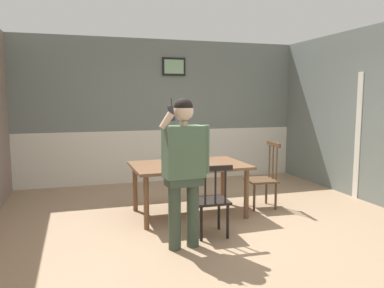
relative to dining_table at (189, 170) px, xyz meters
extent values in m
plane|color=#9E7F60|center=(0.15, -0.58, -0.66)|extent=(6.47, 6.47, 0.00)
cube|color=slate|center=(0.15, 2.36, 1.27)|extent=(5.75, 0.12, 1.78)
cube|color=silver|center=(0.15, 2.37, -0.14)|extent=(5.75, 0.14, 1.04)
cube|color=silver|center=(0.15, 2.34, 0.38)|extent=(5.75, 0.05, 0.06)
cube|color=black|center=(0.37, 2.29, 1.63)|extent=(0.47, 0.03, 0.35)
cube|color=#8EB891|center=(0.37, 2.27, 1.63)|extent=(0.39, 0.01, 0.27)
cube|color=silver|center=(2.98, 0.07, 0.39)|extent=(0.06, 0.12, 2.10)
cube|color=brown|center=(0.00, 0.00, 0.06)|extent=(1.63, 1.07, 0.04)
cylinder|color=brown|center=(-0.70, -0.43, -0.31)|extent=(0.07, 0.07, 0.70)
cylinder|color=brown|center=(0.71, -0.41, -0.31)|extent=(0.07, 0.07, 0.70)
cylinder|color=brown|center=(-0.71, 0.41, -0.31)|extent=(0.07, 0.07, 0.70)
cylinder|color=brown|center=(0.70, 0.43, -0.31)|extent=(0.07, 0.07, 0.70)
cube|color=black|center=(0.02, -0.87, -0.23)|extent=(0.43, 0.43, 0.03)
cube|color=black|center=(0.01, -1.06, 0.21)|extent=(0.41, 0.06, 0.06)
cylinder|color=black|center=(-0.12, -1.05, 0.01)|extent=(0.02, 0.02, 0.45)
cylinder|color=black|center=(0.01, -1.06, 0.01)|extent=(0.02, 0.02, 0.45)
cylinder|color=black|center=(0.13, -1.06, 0.01)|extent=(0.02, 0.02, 0.45)
cylinder|color=black|center=(-0.14, -0.70, -0.45)|extent=(0.04, 0.04, 0.42)
cylinder|color=black|center=(0.19, -0.71, -0.45)|extent=(0.04, 0.04, 0.42)
cylinder|color=black|center=(-0.16, -1.03, -0.45)|extent=(0.04, 0.04, 0.42)
cylinder|color=black|center=(0.17, -1.04, -0.45)|extent=(0.04, 0.04, 0.42)
cube|color=#513823|center=(1.16, 0.02, -0.23)|extent=(0.46, 0.46, 0.03)
cube|color=#513823|center=(1.35, 0.01, 0.32)|extent=(0.07, 0.43, 0.06)
cylinder|color=#513823|center=(1.34, -0.12, 0.07)|extent=(0.02, 0.02, 0.57)
cylinder|color=#513823|center=(1.35, 0.01, 0.07)|extent=(0.02, 0.02, 0.57)
cylinder|color=#513823|center=(1.36, 0.14, 0.07)|extent=(0.02, 0.02, 0.57)
cylinder|color=#513823|center=(0.97, -0.14, -0.45)|extent=(0.04, 0.04, 0.41)
cylinder|color=#513823|center=(1.00, 0.21, -0.45)|extent=(0.04, 0.04, 0.41)
cylinder|color=#513823|center=(1.32, -0.16, -0.45)|extent=(0.04, 0.04, 0.41)
cylinder|color=#513823|center=(1.34, 0.18, -0.45)|extent=(0.04, 0.04, 0.41)
cylinder|color=#3A493A|center=(-0.30, -1.15, -0.26)|extent=(0.14, 0.14, 0.81)
cylinder|color=#3A493A|center=(-0.52, -1.17, -0.26)|extent=(0.14, 0.14, 0.81)
cube|color=#3A493A|center=(-0.41, -1.16, 0.12)|extent=(0.41, 0.25, 0.12)
cube|color=#4C664C|center=(-0.41, -1.16, 0.44)|extent=(0.46, 0.28, 0.57)
cylinder|color=#4C664C|center=(-0.14, -1.13, 0.45)|extent=(0.09, 0.09, 0.54)
cylinder|color=beige|center=(-0.60, -1.19, 0.78)|extent=(0.18, 0.12, 0.20)
cylinder|color=beige|center=(-0.41, -1.16, 0.75)|extent=(0.09, 0.09, 0.05)
sphere|color=beige|center=(-0.41, -1.16, 0.88)|extent=(0.22, 0.22, 0.22)
sphere|color=black|center=(-0.41, -1.16, 0.92)|extent=(0.21, 0.21, 0.21)
cube|color=#2D2D33|center=(-0.55, -1.20, 0.86)|extent=(0.08, 0.04, 0.17)
cylinder|color=black|center=(-0.55, -1.20, 0.98)|extent=(0.01, 0.01, 0.08)
camera|label=1|loc=(-1.53, -5.13, 1.03)|focal=35.59mm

